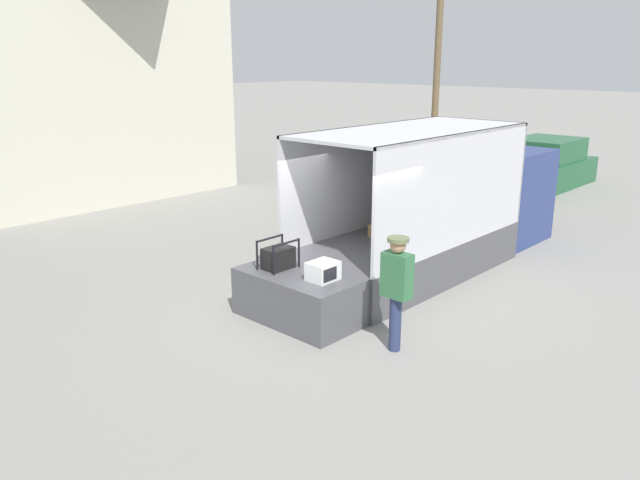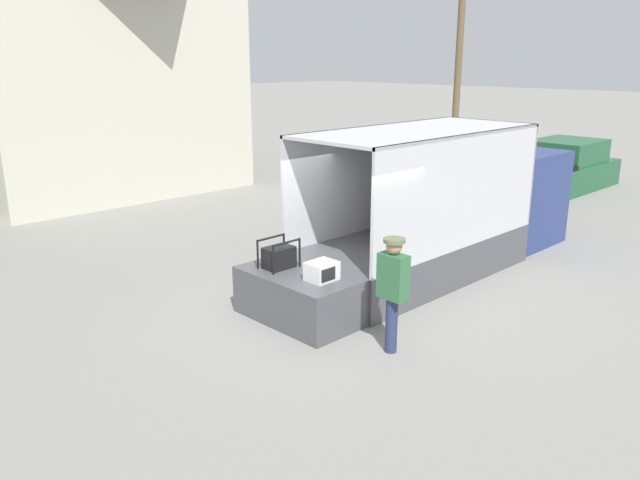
{
  "view_description": "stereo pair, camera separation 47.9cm",
  "coord_description": "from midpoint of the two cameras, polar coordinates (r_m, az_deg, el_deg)",
  "views": [
    {
      "loc": [
        -7.45,
        -6.88,
        4.23
      ],
      "look_at": [
        -0.29,
        -0.2,
        1.37
      ],
      "focal_mm": 35.0,
      "sensor_mm": 36.0,
      "label": 1
    },
    {
      "loc": [
        -7.11,
        -7.22,
        4.23
      ],
      "look_at": [
        -0.29,
        -0.2,
        1.37
      ],
      "focal_mm": 35.0,
      "sensor_mm": 36.0,
      "label": 2
    }
  ],
  "objects": [
    {
      "name": "pickup_truck_green",
      "position": [
        22.18,
        18.69,
        6.19
      ],
      "size": [
        5.52,
        2.05,
        1.62
      ],
      "color": "#1E5633",
      "rests_on": "ground"
    },
    {
      "name": "worker_person",
      "position": [
        9.15,
        5.54,
        -3.84
      ],
      "size": [
        0.32,
        0.44,
        1.76
      ],
      "color": "navy",
      "rests_on": "ground"
    },
    {
      "name": "tailgate_deck",
      "position": [
        10.44,
        -3.25,
        -5.19
      ],
      "size": [
        1.17,
        2.08,
        0.82
      ],
      "primitive_type": "cube",
      "color": "#4C4C51",
      "rests_on": "ground"
    },
    {
      "name": "utility_pole",
      "position": [
        27.01,
        10.22,
        16.81
      ],
      "size": [
        1.8,
        0.28,
        8.84
      ],
      "color": "brown",
      "rests_on": "ground"
    },
    {
      "name": "microwave",
      "position": [
        9.94,
        -1.11,
        -2.86
      ],
      "size": [
        0.47,
        0.4,
        0.3
      ],
      "color": "white",
      "rests_on": "tailgate_deck"
    },
    {
      "name": "ground_plane",
      "position": [
        10.98,
        -1.0,
        -6.35
      ],
      "size": [
        160.0,
        160.0,
        0.0
      ],
      "primitive_type": "plane",
      "color": "gray"
    },
    {
      "name": "portable_generator",
      "position": [
        10.52,
        -5.08,
        -1.59
      ],
      "size": [
        0.62,
        0.44,
        0.51
      ],
      "color": "black",
      "rests_on": "tailgate_deck"
    },
    {
      "name": "house_backdrop",
      "position": [
        22.56,
        -23.4,
        15.69
      ],
      "size": [
        8.45,
        7.94,
        8.8
      ],
      "color": "beige",
      "rests_on": "ground"
    },
    {
      "name": "box_truck",
      "position": [
        13.85,
        11.04,
        2.11
      ],
      "size": [
        7.17,
        2.19,
        2.93
      ],
      "color": "navy",
      "rests_on": "ground"
    }
  ]
}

